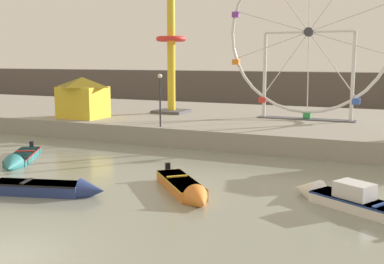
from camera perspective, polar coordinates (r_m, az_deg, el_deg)
name	(u,v)px	position (r m, az deg, el deg)	size (l,w,h in m)	color
quay_promenade	(256,123)	(39.67, 7.84, 1.04)	(110.00, 19.21, 1.30)	gray
distant_town_skyline	(309,89)	(63.37, 14.10, 5.18)	(140.00, 3.00, 4.40)	#564C47
motorboat_navy_blue	(53,188)	(21.89, -16.63, -6.62)	(5.37, 2.43, 1.13)	navy
motorboat_teal_painted	(19,160)	(29.09, -20.47, -3.21)	(3.91, 5.47, 1.19)	teal
motorboat_white_red_stripe	(345,199)	(20.35, 18.24, -7.76)	(5.89, 4.04, 1.47)	silver
motorboat_orange_hull	(186,189)	(20.93, -0.70, -7.03)	(4.46, 4.70, 1.15)	orange
ferris_wheel_white_frame	(309,35)	(37.70, 14.10, 11.47)	(12.62, 1.20, 13.10)	silver
drop_tower_yellow_tower	(171,39)	(41.40, -2.57, 11.31)	(2.80, 2.80, 15.31)	gold
carnival_booth_yellow_awning	(83,97)	(38.76, -13.22, 4.23)	(3.86, 3.18, 3.31)	yellow
promenade_lamp_near	(160,92)	(32.74, -3.93, 4.91)	(0.32, 0.32, 3.72)	#2D2D33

